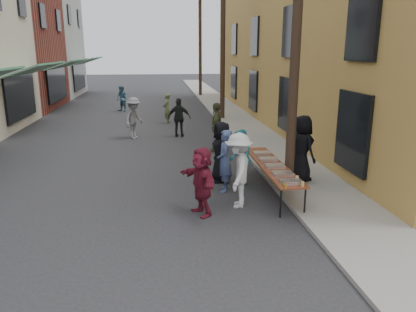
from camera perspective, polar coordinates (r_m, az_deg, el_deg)
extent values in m
plane|color=#28282B|center=(8.33, -11.81, -12.71)|extent=(120.00, 120.00, 0.00)
cube|color=gray|center=(23.08, 3.73, 5.33)|extent=(2.20, 60.00, 0.10)
cube|color=gray|center=(37.95, -24.24, 14.52)|extent=(8.00, 8.00, 9.00)
cube|color=#B89142|center=(23.77, 19.70, 16.79)|extent=(10.00, 28.00, 10.00)
cylinder|color=#2D2116|center=(10.98, 12.42, 18.07)|extent=(0.26, 0.26, 9.00)
cylinder|color=#2D2116|center=(22.66, 2.11, 16.47)|extent=(0.26, 0.26, 9.00)
cylinder|color=#2D2116|center=(34.56, -1.11, 15.86)|extent=(0.26, 0.26, 9.00)
cube|color=maroon|center=(11.25, 8.93, -1.27)|extent=(0.70, 4.00, 0.04)
cylinder|color=black|center=(9.58, 10.19, -6.56)|extent=(0.04, 0.04, 0.71)
cylinder|color=black|center=(9.76, 13.47, -6.33)|extent=(0.04, 0.04, 0.71)
cylinder|color=black|center=(13.04, 5.42, -0.65)|extent=(0.04, 0.04, 0.71)
cylinder|color=black|center=(13.17, 7.89, -0.57)|extent=(0.04, 0.04, 0.71)
cube|color=maroon|center=(9.73, 11.55, -3.58)|extent=(0.50, 0.33, 0.08)
cube|color=#B2B2B7|center=(10.32, 10.43, -2.46)|extent=(0.50, 0.33, 0.08)
cube|color=tan|center=(10.96, 9.36, -1.40)|extent=(0.50, 0.33, 0.08)
cube|color=#B2B2B7|center=(11.61, 8.41, -0.45)|extent=(0.50, 0.33, 0.08)
cube|color=tan|center=(12.26, 7.56, 0.40)|extent=(0.50, 0.33, 0.08)
cylinder|color=#A57F26|center=(9.39, 10.84, -4.21)|extent=(0.07, 0.07, 0.08)
cylinder|color=#A57F26|center=(9.48, 10.66, -4.02)|extent=(0.07, 0.07, 0.08)
cylinder|color=#A57F26|center=(9.57, 10.48, -3.83)|extent=(0.07, 0.07, 0.08)
cylinder|color=tan|center=(9.56, 13.16, -3.87)|extent=(0.08, 0.08, 0.12)
imported|color=black|center=(11.87, 1.90, 0.58)|extent=(0.60, 0.90, 1.80)
imported|color=#47588A|center=(11.05, 2.34, -0.71)|extent=(0.48, 0.67, 1.72)
imported|color=teal|center=(11.60, 4.50, -0.24)|extent=(0.78, 0.91, 1.62)
imported|color=silver|center=(9.96, 4.31, -2.03)|extent=(0.99, 1.34, 1.86)
imported|color=#515631|center=(15.47, 1.24, 4.08)|extent=(0.72, 1.18, 1.89)
imported|color=maroon|center=(9.48, -0.91, -3.57)|extent=(0.98, 1.59, 1.64)
imported|color=black|center=(11.97, 13.05, 1.09)|extent=(0.88, 1.08, 1.91)
imported|color=slate|center=(18.10, -10.39, 5.27)|extent=(1.15, 1.35, 1.81)
imported|color=black|center=(18.19, -4.06, 5.40)|extent=(1.07, 0.58, 1.73)
imported|color=#5B693D|center=(21.72, -5.80, 6.67)|extent=(0.54, 0.66, 1.58)
imported|color=#456E87|center=(26.44, -12.01, 7.91)|extent=(1.00, 0.99, 1.63)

